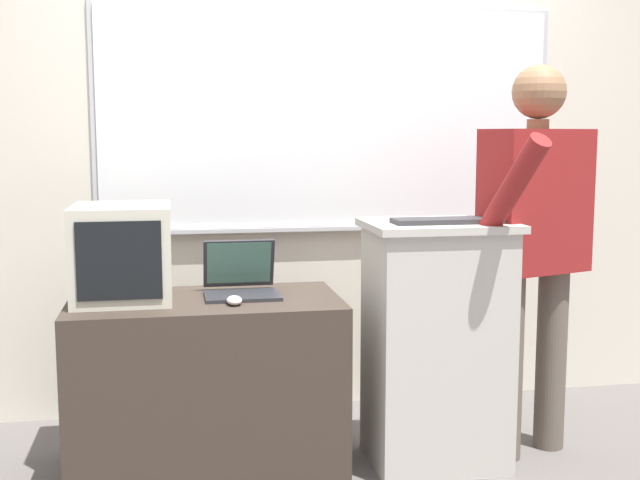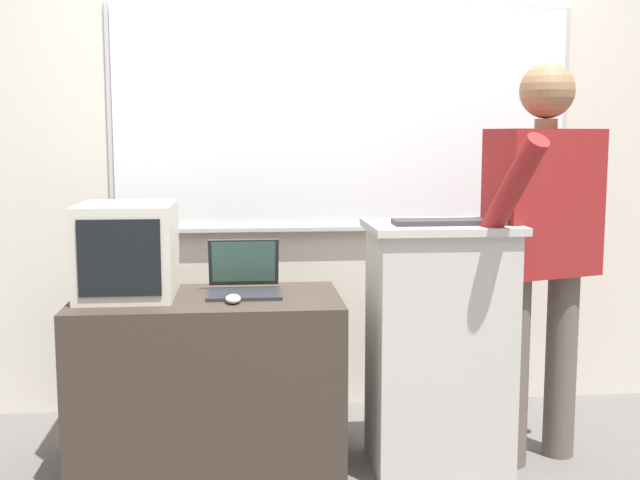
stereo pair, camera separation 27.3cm
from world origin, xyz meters
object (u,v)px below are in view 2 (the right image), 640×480
at_px(person_presenter, 543,235).
at_px(wireless_keyboard, 449,222).
at_px(side_desk, 209,381).
at_px(laptop, 244,278).
at_px(computer_mouse_by_laptop, 233,299).
at_px(crt_monitor, 127,250).
at_px(lectern_podium, 439,346).

height_order(person_presenter, wireless_keyboard, person_presenter).
relative_size(person_presenter, wireless_keyboard, 3.74).
height_order(side_desk, laptop, laptop).
distance_m(side_desk, wireless_keyboard, 1.17).
bearing_deg(computer_mouse_by_laptop, side_desk, 129.21).
bearing_deg(wireless_keyboard, laptop, 163.01).
bearing_deg(crt_monitor, wireless_keyboard, -9.93).
bearing_deg(side_desk, laptop, 27.41).
bearing_deg(computer_mouse_by_laptop, lectern_podium, 1.33).
relative_size(lectern_podium, laptop, 3.30).
bearing_deg(wireless_keyboard, side_desk, 170.01).
bearing_deg(side_desk, crt_monitor, 170.24).
relative_size(side_desk, crt_monitor, 2.43).
distance_m(wireless_keyboard, crt_monitor, 1.30).
bearing_deg(wireless_keyboard, crt_monitor, 170.07).
xyz_separation_m(person_presenter, laptop, (-1.21, 0.17, -0.19)).
relative_size(side_desk, computer_mouse_by_laptop, 10.77).
distance_m(person_presenter, computer_mouse_by_laptop, 1.27).
xyz_separation_m(person_presenter, wireless_keyboard, (-0.41, -0.07, 0.06)).
distance_m(lectern_podium, crt_monitor, 1.32).
height_order(person_presenter, laptop, person_presenter).
distance_m(lectern_podium, wireless_keyboard, 0.52).
xyz_separation_m(side_desk, wireless_keyboard, (0.95, -0.17, 0.67)).
bearing_deg(side_desk, person_presenter, -3.92).
bearing_deg(wireless_keyboard, person_presenter, 10.33).
bearing_deg(crt_monitor, side_desk, -9.76).
distance_m(computer_mouse_by_laptop, crt_monitor, 0.49).
bearing_deg(person_presenter, lectern_podium, 164.24).
height_order(side_desk, crt_monitor, crt_monitor).
xyz_separation_m(wireless_keyboard, crt_monitor, (-1.27, 0.22, -0.13)).
xyz_separation_m(computer_mouse_by_laptop, crt_monitor, (-0.43, 0.19, 0.17)).
relative_size(lectern_podium, person_presenter, 0.62).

